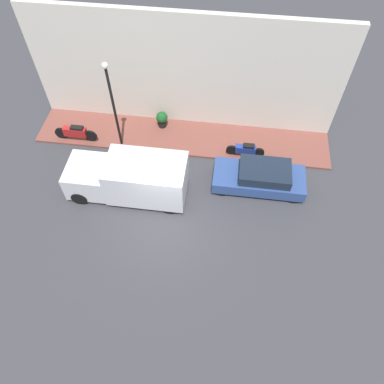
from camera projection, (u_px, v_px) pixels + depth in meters
ground_plane at (165, 224)px, 16.09m from camera, size 60.00×60.00×0.00m
sidewalk at (182, 137)px, 19.11m from camera, size 2.42×14.72×0.11m
building_facade at (185, 73)px, 17.57m from camera, size 0.30×14.72×5.92m
parked_car at (260, 177)px, 16.86m from camera, size 1.72×4.13×1.23m
delivery_van at (129, 178)px, 16.28m from camera, size 1.99×5.23×2.02m
motorcycle_red at (76, 132)px, 18.58m from camera, size 0.30×2.15×0.86m
motorcycle_blue at (246, 150)px, 18.00m from camera, size 0.30×1.84×0.72m
streetlamp at (112, 98)px, 16.50m from camera, size 0.29×0.29×4.66m
potted_plant at (162, 119)px, 19.14m from camera, size 0.59×0.59×0.88m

